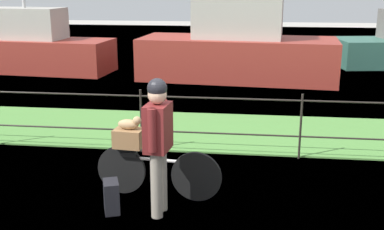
{
  "coord_description": "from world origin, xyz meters",
  "views": [
    {
      "loc": [
        0.48,
        -5.01,
        2.73
      ],
      "look_at": [
        -0.34,
        1.51,
        0.9
      ],
      "focal_mm": 44.62,
      "sensor_mm": 36.0,
      "label": 1
    }
  ],
  "objects": [
    {
      "name": "backpack_on_paving",
      "position": [
        -1.17,
        0.18,
        0.2
      ],
      "size": [
        0.27,
        0.32,
        0.4
      ],
      "primitive_type": "cube",
      "rotation": [
        0.0,
        0.0,
        1.92
      ],
      "color": "black",
      "rests_on": "ground"
    },
    {
      "name": "cyclist_person",
      "position": [
        -0.58,
        0.21,
        1.0
      ],
      "size": [
        0.3,
        0.54,
        1.68
      ],
      "color": "gray",
      "rests_on": "ground"
    },
    {
      "name": "harbor_water",
      "position": [
        0.0,
        11.34,
        0.0
      ],
      "size": [
        30.0,
        30.0,
        0.0
      ],
      "primitive_type": "plane",
      "color": "slate",
      "rests_on": "ground"
    },
    {
      "name": "moored_boat_far",
      "position": [
        -6.55,
        9.32,
        0.73
      ],
      "size": [
        5.46,
        2.15,
        3.58
      ],
      "color": "#9E3328",
      "rests_on": "ground"
    },
    {
      "name": "bicycle_main",
      "position": [
        -0.7,
        0.68,
        0.35
      ],
      "size": [
        1.68,
        0.25,
        0.66
      ],
      "color": "black",
      "rests_on": "ground"
    },
    {
      "name": "iron_fence",
      "position": [
        0.0,
        2.34,
        0.63
      ],
      "size": [
        18.04,
        0.04,
        1.06
      ],
      "color": "#28231E",
      "rests_on": "ground"
    },
    {
      "name": "grass_strip",
      "position": [
        0.0,
        3.59,
        0.01
      ],
      "size": [
        27.0,
        2.4,
        0.03
      ],
      "primitive_type": "cube",
      "color": "#569342",
      "rests_on": "ground"
    },
    {
      "name": "wooden_crate",
      "position": [
        -1.07,
        0.72,
        0.78
      ],
      "size": [
        0.4,
        0.31,
        0.24
      ],
      "primitive_type": "cube",
      "rotation": [
        0.0,
        0.0,
        -0.11
      ],
      "color": "olive",
      "rests_on": "bicycle_main"
    },
    {
      "name": "terrier_dog",
      "position": [
        -1.04,
        0.72,
        0.98
      ],
      "size": [
        0.32,
        0.17,
        0.18
      ],
      "color": "tan",
      "rests_on": "wooden_crate"
    },
    {
      "name": "moored_boat_near",
      "position": [
        0.07,
        8.82,
        0.96
      ],
      "size": [
        5.75,
        2.57,
        4.24
      ],
      "color": "#9E3328",
      "rests_on": "ground"
    },
    {
      "name": "ground_plane",
      "position": [
        0.0,
        0.0,
        0.0
      ],
      "size": [
        60.0,
        60.0,
        0.0
      ],
      "primitive_type": "plane",
      "color": "#B2ADA3"
    }
  ]
}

